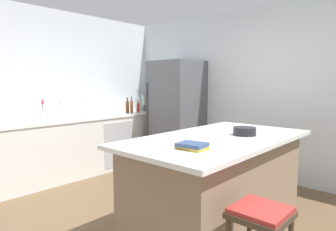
# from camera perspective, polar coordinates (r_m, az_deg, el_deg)

# --- Properties ---
(ground_plane) EXTENTS (7.20, 7.20, 0.00)m
(ground_plane) POSITION_cam_1_polar(r_m,az_deg,el_deg) (3.27, -3.37, -20.13)
(ground_plane) COLOR brown
(wall_rear) EXTENTS (6.00, 0.10, 2.60)m
(wall_rear) POSITION_cam_1_polar(r_m,az_deg,el_deg) (4.77, 16.31, 4.22)
(wall_rear) COLOR silver
(wall_rear) RESTS_ON ground_plane
(wall_left) EXTENTS (0.10, 6.00, 2.60)m
(wall_left) POSITION_cam_1_polar(r_m,az_deg,el_deg) (4.99, -23.56, 4.03)
(wall_left) COLOR silver
(wall_left) RESTS_ON ground_plane
(counter_run_left) EXTENTS (0.67, 3.01, 0.91)m
(counter_run_left) POSITION_cam_1_polar(r_m,az_deg,el_deg) (5.05, -15.00, -5.31)
(counter_run_left) COLOR silver
(counter_run_left) RESTS_ON ground_plane
(kitchen_island) EXTENTS (1.10, 2.03, 0.93)m
(kitchen_island) POSITION_cam_1_polar(r_m,az_deg,el_deg) (3.04, 9.48, -12.64)
(kitchen_island) COLOR #8E755B
(kitchen_island) RESTS_ON ground_plane
(refrigerator) EXTENTS (0.77, 0.78, 1.82)m
(refrigerator) POSITION_cam_1_polar(r_m,az_deg,el_deg) (5.12, 1.69, 0.25)
(refrigerator) COLOR #56565B
(refrigerator) RESTS_ON ground_plane
(bar_stool) EXTENTS (0.36, 0.36, 0.64)m
(bar_stool) POSITION_cam_1_polar(r_m,az_deg,el_deg) (2.17, 17.39, -19.46)
(bar_stool) COLOR #473828
(bar_stool) RESTS_ON ground_plane
(sink_faucet) EXTENTS (0.15, 0.05, 0.30)m
(sink_faucet) POSITION_cam_1_polar(r_m,az_deg,el_deg) (4.78, -19.98, 1.27)
(sink_faucet) COLOR silver
(sink_faucet) RESTS_ON counter_run_left
(flower_vase) EXTENTS (0.09, 0.09, 0.32)m
(flower_vase) POSITION_cam_1_polar(r_m,az_deg,el_deg) (4.55, -22.99, 0.16)
(flower_vase) COLOR silver
(flower_vase) RESTS_ON counter_run_left
(paper_towel_roll) EXTENTS (0.14, 0.14, 0.31)m
(paper_towel_roll) POSITION_cam_1_polar(r_m,az_deg,el_deg) (4.92, -15.96, 1.26)
(paper_towel_roll) COLOR gray
(paper_towel_roll) RESTS_ON counter_run_left
(wine_bottle) EXTENTS (0.07, 0.07, 0.35)m
(wine_bottle) POSITION_cam_1_polar(r_m,az_deg,el_deg) (5.77, -3.18, 2.32)
(wine_bottle) COLOR #19381E
(wine_bottle) RESTS_ON counter_run_left
(whiskey_bottle) EXTENTS (0.08, 0.08, 0.29)m
(whiskey_bottle) POSITION_cam_1_polar(r_m,az_deg,el_deg) (5.77, -4.39, 2.04)
(whiskey_bottle) COLOR brown
(whiskey_bottle) RESTS_ON counter_run_left
(gin_bottle) EXTENTS (0.08, 0.08, 0.36)m
(gin_bottle) POSITION_cam_1_polar(r_m,az_deg,el_deg) (5.69, -4.94, 2.21)
(gin_bottle) COLOR #8CB79E
(gin_bottle) RESTS_ON counter_run_left
(soda_bottle) EXTENTS (0.08, 0.08, 0.40)m
(soda_bottle) POSITION_cam_1_polar(r_m,az_deg,el_deg) (5.64, -5.93, 2.31)
(soda_bottle) COLOR silver
(soda_bottle) RESTS_ON counter_run_left
(hot_sauce_bottle) EXTENTS (0.05, 0.05, 0.23)m
(hot_sauce_bottle) POSITION_cam_1_polar(r_m,az_deg,el_deg) (5.52, -5.78, 1.59)
(hot_sauce_bottle) COLOR red
(hot_sauce_bottle) RESTS_ON counter_run_left
(vinegar_bottle) EXTENTS (0.05, 0.05, 0.29)m
(vinegar_bottle) POSITION_cam_1_polar(r_m,az_deg,el_deg) (5.48, -7.06, 1.81)
(vinegar_bottle) COLOR #994C23
(vinegar_bottle) RESTS_ON counter_run_left
(syrup_bottle) EXTENTS (0.06, 0.06, 0.28)m
(syrup_bottle) POSITION_cam_1_polar(r_m,az_deg,el_deg) (5.44, -7.85, 1.68)
(syrup_bottle) COLOR #5B3319
(syrup_bottle) RESTS_ON counter_run_left
(cookbook_stack) EXTENTS (0.24, 0.21, 0.05)m
(cookbook_stack) POSITION_cam_1_polar(r_m,az_deg,el_deg) (2.36, 4.69, -5.89)
(cookbook_stack) COLOR gold
(cookbook_stack) RESTS_ON kitchen_island
(mixing_bowl) EXTENTS (0.23, 0.23, 0.08)m
(mixing_bowl) POSITION_cam_1_polar(r_m,az_deg,el_deg) (3.06, 14.58, -2.96)
(mixing_bowl) COLOR black
(mixing_bowl) RESTS_ON kitchen_island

